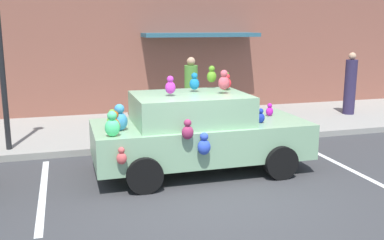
% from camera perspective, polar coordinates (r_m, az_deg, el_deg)
% --- Properties ---
extents(ground_plane, '(60.00, 60.00, 0.00)m').
position_cam_1_polar(ground_plane, '(7.60, 1.71, -9.80)').
color(ground_plane, '#38383A').
extents(sidewalk, '(24.00, 4.00, 0.15)m').
position_cam_1_polar(sidewalk, '(12.22, -5.54, -1.01)').
color(sidewalk, gray).
rests_on(sidewalk, ground).
extents(storefront_building, '(24.00, 1.25, 6.40)m').
position_cam_1_polar(storefront_building, '(14.03, -7.42, 13.47)').
color(storefront_building, brown).
rests_on(storefront_building, ground).
extents(parking_stripe_front, '(0.12, 3.60, 0.01)m').
position_cam_1_polar(parking_stripe_front, '(9.84, 18.11, -5.25)').
color(parking_stripe_front, silver).
rests_on(parking_stripe_front, ground).
extents(parking_stripe_rear, '(0.12, 3.60, 0.01)m').
position_cam_1_polar(parking_stripe_rear, '(8.22, -18.66, -8.71)').
color(parking_stripe_rear, silver).
rests_on(parking_stripe_rear, ground).
extents(plush_covered_car, '(4.17, 2.12, 2.02)m').
position_cam_1_polar(plush_covered_car, '(8.66, 0.69, -1.46)').
color(plush_covered_car, '#84B087').
rests_on(plush_covered_car, ground).
extents(teddy_bear_on_sidewalk, '(0.35, 0.30, 0.68)m').
position_cam_1_polar(teddy_bear_on_sidewalk, '(10.74, -7.49, -0.75)').
color(teddy_bear_on_sidewalk, brown).
rests_on(teddy_bear_on_sidewalk, sidewalk).
extents(pedestrian_walking_past, '(0.37, 0.37, 1.84)m').
position_cam_1_polar(pedestrian_walking_past, '(12.29, -0.13, 3.53)').
color(pedestrian_walking_past, '#519337').
rests_on(pedestrian_walking_past, sidewalk).
extents(pedestrian_by_lamp, '(0.35, 0.35, 1.89)m').
position_cam_1_polar(pedestrian_by_lamp, '(14.41, 19.72, 4.20)').
color(pedestrian_by_lamp, '#2D2547').
rests_on(pedestrian_by_lamp, sidewalk).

